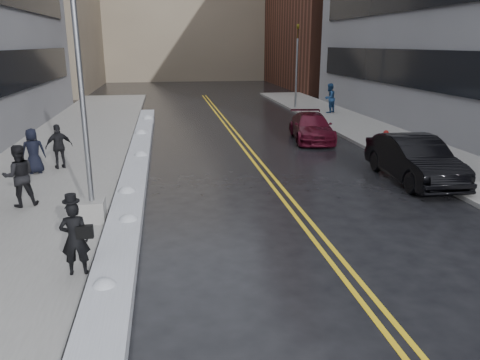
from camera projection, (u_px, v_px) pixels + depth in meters
name	position (u px, v px, depth m)	size (l,w,h in m)	color
ground	(223.00, 249.00, 11.38)	(160.00, 160.00, 0.00)	black
sidewalk_west	(61.00, 159.00, 19.97)	(5.50, 50.00, 0.15)	gray
sidewalk_east	(404.00, 146.00, 22.35)	(4.00, 50.00, 0.15)	gray
lane_line_left	(247.00, 153.00, 21.21)	(0.12, 50.00, 0.01)	gold
lane_line_right	(254.00, 153.00, 21.26)	(0.12, 50.00, 0.01)	gold
snow_ridge	(137.00, 165.00, 18.55)	(0.90, 30.00, 0.34)	silver
building_west_far	(20.00, 1.00, 48.20)	(14.00, 22.00, 18.00)	gray
lamppost	(86.00, 135.00, 12.07)	(0.65, 0.65, 7.62)	gray
fire_hydrant	(386.00, 137.00, 22.07)	(0.26, 0.26, 0.73)	maroon
traffic_signal	(297.00, 63.00, 34.46)	(0.16, 0.20, 6.00)	gray
pedestrian_fedora	(75.00, 238.00, 9.63)	(0.58, 0.38, 1.59)	black
pedestrian_b	(19.00, 176.00, 13.71)	(0.90, 0.70, 1.85)	black
pedestrian_c	(33.00, 151.00, 17.24)	(0.82, 0.54, 1.69)	black
pedestrian_d	(59.00, 146.00, 17.92)	(1.01, 0.42, 1.72)	black
pedestrian_east	(329.00, 98.00, 32.43)	(0.98, 0.76, 2.01)	navy
car_black	(414.00, 159.00, 16.75)	(1.73, 4.95, 1.63)	black
car_maroon	(311.00, 127.00, 23.96)	(1.90, 4.67, 1.35)	#3E0A17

